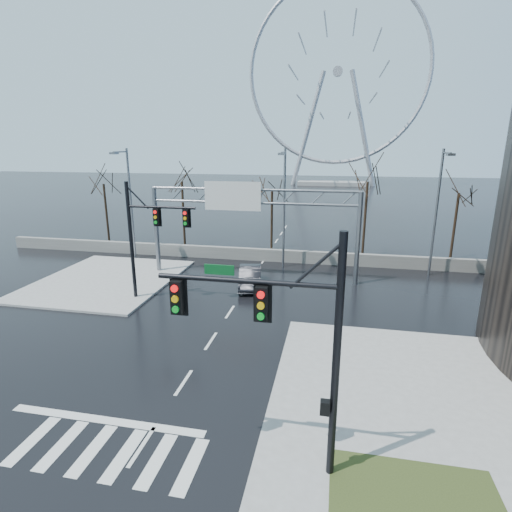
% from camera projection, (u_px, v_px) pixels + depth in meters
% --- Properties ---
extents(ground, '(260.00, 260.00, 0.00)m').
position_uv_depth(ground, '(184.00, 382.00, 17.80)').
color(ground, black).
rests_on(ground, ground).
extents(sidewalk_right_ext, '(12.00, 10.00, 0.15)m').
position_uv_depth(sidewalk_right_ext, '(412.00, 381.00, 17.78)').
color(sidewalk_right_ext, gray).
rests_on(sidewalk_right_ext, ground).
extents(sidewalk_far, '(10.00, 12.00, 0.15)m').
position_uv_depth(sidewalk_far, '(107.00, 280.00, 31.20)').
color(sidewalk_far, gray).
rests_on(sidewalk_far, ground).
extents(grass_strip, '(5.00, 4.00, 0.02)m').
position_uv_depth(grass_strip, '(418.00, 512.00, 11.33)').
color(grass_strip, '#303B18').
rests_on(grass_strip, sidewalk_near).
extents(barrier_wall, '(52.00, 0.50, 1.10)m').
position_uv_depth(barrier_wall, '(264.00, 255.00, 36.55)').
color(barrier_wall, slate).
rests_on(barrier_wall, ground).
extents(signal_mast_near, '(5.52, 0.41, 8.00)m').
position_uv_depth(signal_mast_near, '(291.00, 334.00, 11.71)').
color(signal_mast_near, black).
rests_on(signal_mast_near, ground).
extents(signal_mast_far, '(4.72, 0.41, 8.00)m').
position_uv_depth(signal_mast_far, '(146.00, 231.00, 26.09)').
color(signal_mast_far, black).
rests_on(signal_mast_far, ground).
extents(sign_gantry, '(16.36, 0.40, 7.60)m').
position_uv_depth(sign_gantry, '(247.00, 213.00, 30.62)').
color(sign_gantry, slate).
rests_on(sign_gantry, ground).
extents(streetlight_left, '(0.50, 2.55, 10.00)m').
position_uv_depth(streetlight_left, '(128.00, 196.00, 35.66)').
color(streetlight_left, slate).
rests_on(streetlight_left, ground).
extents(streetlight_mid, '(0.50, 2.55, 10.00)m').
position_uv_depth(streetlight_mid, '(284.00, 200.00, 33.01)').
color(streetlight_mid, slate).
rests_on(streetlight_mid, ground).
extents(streetlight_right, '(0.50, 2.55, 10.00)m').
position_uv_depth(streetlight_right, '(438.00, 204.00, 30.74)').
color(streetlight_right, slate).
rests_on(streetlight_right, ground).
extents(tree_far_left, '(3.50, 3.50, 7.00)m').
position_uv_depth(tree_far_left, '(104.00, 191.00, 42.40)').
color(tree_far_left, black).
rests_on(tree_far_left, ground).
extents(tree_left, '(3.75, 3.75, 7.50)m').
position_uv_depth(tree_left, '(182.00, 189.00, 40.12)').
color(tree_left, black).
rests_on(tree_left, ground).
extents(tree_center, '(3.25, 3.25, 6.50)m').
position_uv_depth(tree_center, '(272.00, 198.00, 39.57)').
color(tree_center, black).
rests_on(tree_center, ground).
extents(tree_right, '(3.90, 3.90, 7.80)m').
position_uv_depth(tree_right, '(367.00, 191.00, 36.64)').
color(tree_right, black).
rests_on(tree_right, ground).
extents(tree_far_right, '(3.40, 3.40, 6.80)m').
position_uv_depth(tree_far_right, '(458.00, 201.00, 35.81)').
color(tree_far_right, black).
rests_on(tree_far_right, ground).
extents(ferris_wheel, '(45.00, 6.00, 50.91)m').
position_uv_depth(ferris_wheel, '(337.00, 80.00, 99.64)').
color(ferris_wheel, gray).
rests_on(ferris_wheel, ground).
extents(car, '(2.42, 4.79, 1.51)m').
position_uv_depth(car, '(250.00, 277.00, 29.75)').
color(car, black).
rests_on(car, ground).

